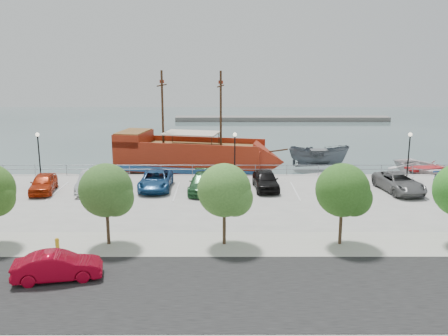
{
  "coord_description": "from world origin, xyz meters",
  "views": [
    {
      "loc": [
        -1.05,
        -38.42,
        11.25
      ],
      "look_at": [
        -1.0,
        2.0,
        2.0
      ],
      "focal_mm": 40.0,
      "sensor_mm": 36.0,
      "label": 1
    }
  ],
  "objects": [
    {
      "name": "street_sedan",
      "position": [
        -9.48,
        -14.86,
        0.73
      ],
      "size": [
        4.63,
        2.41,
        1.45
      ],
      "primitive_type": "imported",
      "rotation": [
        0.0,
        0.0,
        1.78
      ],
      "color": "#A0041B",
      "rests_on": "street"
    },
    {
      "name": "seawall_railing",
      "position": [
        0.0,
        7.8,
        0.53
      ],
      "size": [
        50.0,
        0.06,
        1.0
      ],
      "color": "gray",
      "rests_on": "land_slab"
    },
    {
      "name": "speedboat",
      "position": [
        19.28,
        10.24,
        -0.22
      ],
      "size": [
        7.57,
        8.91,
        1.57
      ],
      "primitive_type": "imported",
      "rotation": [
        0.0,
        0.0,
        0.33
      ],
      "color": "silver",
      "rests_on": "ground"
    },
    {
      "name": "ground",
      "position": [
        0.0,
        0.0,
        -1.0
      ],
      "size": [
        160.0,
        160.0,
        0.0
      ],
      "primitive_type": "plane",
      "color": "#3B4C4C"
    },
    {
      "name": "lamp_post_mid",
      "position": [
        0.0,
        6.5,
        2.94
      ],
      "size": [
        0.36,
        0.36,
        4.28
      ],
      "color": "black",
      "rests_on": "land_slab"
    },
    {
      "name": "fire_hydrant",
      "position": [
        -10.85,
        -10.8,
        0.39
      ],
      "size": [
        0.25,
        0.25,
        0.72
      ],
      "rotation": [
        0.0,
        0.0,
        -0.1
      ],
      "color": "#C49417",
      "rests_on": "sidewalk"
    },
    {
      "name": "parked_car_d",
      "position": [
        -2.79,
        1.87,
        0.76
      ],
      "size": [
        2.42,
        5.33,
        1.51
      ],
      "primitive_type": "imported",
      "rotation": [
        0.0,
        0.0,
        -0.06
      ],
      "color": "#23572D",
      "rests_on": "land_slab"
    },
    {
      "name": "dock_mid",
      "position": [
        6.69,
        9.2,
        -0.79
      ],
      "size": [
        7.56,
        4.69,
        0.42
      ],
      "primitive_type": "cube",
      "rotation": [
        0.0,
        0.0,
        0.39
      ],
      "color": "gray",
      "rests_on": "ground"
    },
    {
      "name": "tree_e",
      "position": [
        6.15,
        -10.07,
        3.3
      ],
      "size": [
        3.3,
        3.2,
        5.0
      ],
      "color": "#473321",
      "rests_on": "sidewalk"
    },
    {
      "name": "lamp_post_right",
      "position": [
        16.0,
        6.5,
        2.94
      ],
      "size": [
        0.36,
        0.36,
        4.28
      ],
      "color": "black",
      "rests_on": "land_slab"
    },
    {
      "name": "dock_west",
      "position": [
        -15.48,
        9.2,
        -0.79
      ],
      "size": [
        7.69,
        4.41,
        0.42
      ],
      "primitive_type": "cube",
      "rotation": [
        0.0,
        0.0,
        -0.33
      ],
      "color": "slate",
      "rests_on": "ground"
    },
    {
      "name": "parked_car_g",
      "position": [
        13.63,
        1.85,
        0.79
      ],
      "size": [
        3.45,
        6.03,
        1.58
      ],
      "primitive_type": "imported",
      "rotation": [
        0.0,
        0.0,
        0.15
      ],
      "color": "slate",
      "rests_on": "land_slab"
    },
    {
      "name": "pirate_ship",
      "position": [
        -3.27,
        11.65,
        0.87
      ],
      "size": [
        17.98,
        8.23,
        11.15
      ],
      "rotation": [
        0.0,
        0.0,
        -0.21
      ],
      "color": "maroon",
      "rests_on": "ground"
    },
    {
      "name": "street",
      "position": [
        0.0,
        -16.0,
        0.01
      ],
      "size": [
        100.0,
        8.0,
        0.04
      ],
      "primitive_type": "cube",
      "color": "black",
      "rests_on": "land_slab"
    },
    {
      "name": "parked_car_c",
      "position": [
        -6.81,
        2.72,
        0.78
      ],
      "size": [
        2.6,
        5.59,
        1.55
      ],
      "primitive_type": "imported",
      "rotation": [
        0.0,
        0.0,
        0.0
      ],
      "color": "navy",
      "rests_on": "land_slab"
    },
    {
      "name": "parked_car_f",
      "position": [
        8.4,
        1.89,
        0.77
      ],
      "size": [
        1.87,
        4.75,
        1.54
      ],
      "primitive_type": "imported",
      "rotation": [
        0.0,
        0.0,
        -0.05
      ],
      "color": "white",
      "rests_on": "land_slab"
    },
    {
      "name": "far_shore",
      "position": [
        10.0,
        55.0,
        -0.6
      ],
      "size": [
        40.0,
        3.0,
        0.8
      ],
      "primitive_type": "cube",
      "color": "slate",
      "rests_on": "ground"
    },
    {
      "name": "parked_car_b",
      "position": [
        -12.15,
        2.09,
        0.82
      ],
      "size": [
        1.89,
        5.02,
        1.63
      ],
      "primitive_type": "imported",
      "rotation": [
        0.0,
        0.0,
        0.03
      ],
      "color": "silver",
      "rests_on": "land_slab"
    },
    {
      "name": "parked_car_a",
      "position": [
        -16.05,
        1.74,
        0.77
      ],
      "size": [
        2.48,
        4.77,
        1.55
      ],
      "primitive_type": "imported",
      "rotation": [
        0.0,
        0.0,
        0.15
      ],
      "color": "#AB2709",
      "rests_on": "land_slab"
    },
    {
      "name": "parked_car_e",
      "position": [
        2.53,
        2.6,
        0.83
      ],
      "size": [
        2.24,
        4.97,
        1.66
      ],
      "primitive_type": "imported",
      "rotation": [
        0.0,
        0.0,
        0.06
      ],
      "color": "black",
      "rests_on": "land_slab"
    },
    {
      "name": "tree_c",
      "position": [
        -7.85,
        -10.07,
        3.3
      ],
      "size": [
        3.3,
        3.2,
        5.0
      ],
      "color": "#473321",
      "rests_on": "sidewalk"
    },
    {
      "name": "patrol_boat",
      "position": [
        9.21,
        14.1,
        0.23
      ],
      "size": [
        6.65,
        3.28,
        2.46
      ],
      "primitive_type": "imported",
      "rotation": [
        0.0,
        0.0,
        1.43
      ],
      "color": "#555C64",
      "rests_on": "ground"
    },
    {
      "name": "dock_east",
      "position": [
        16.96,
        9.2,
        -0.82
      ],
      "size": [
        6.71,
        4.01,
        0.37
      ],
      "primitive_type": "cube",
      "rotation": [
        0.0,
        0.0,
        -0.36
      ],
      "color": "gray",
      "rests_on": "ground"
    },
    {
      "name": "sidewalk",
      "position": [
        0.0,
        -10.0,
        0.01
      ],
      "size": [
        100.0,
        4.0,
        0.05
      ],
      "primitive_type": "cube",
      "color": "#A7A594",
      "rests_on": "land_slab"
    },
    {
      "name": "tree_d",
      "position": [
        -0.85,
        -10.07,
        3.3
      ],
      "size": [
        3.3,
        3.2,
        5.0
      ],
      "color": "#473321",
      "rests_on": "sidewalk"
    },
    {
      "name": "lamp_post_left",
      "position": [
        -18.0,
        6.5,
        2.94
      ],
      "size": [
        0.36,
        0.36,
        4.28
      ],
      "color": "black",
      "rests_on": "land_slab"
    }
  ]
}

